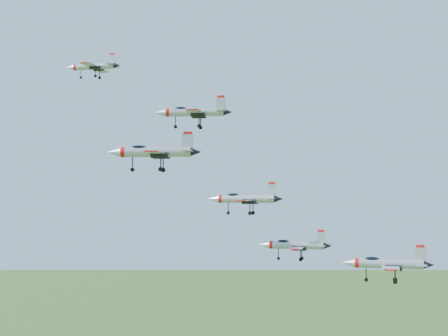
# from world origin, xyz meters

# --- Properties ---
(jet_lead) EXTENTS (11.03, 9.07, 2.96)m
(jet_lead) POSITION_xyz_m (-23.87, 9.35, 143.06)
(jet_lead) COLOR #A2A6AE
(jet_left_high) EXTENTS (13.28, 11.14, 3.56)m
(jet_left_high) POSITION_xyz_m (-1.55, 1.36, 132.48)
(jet_left_high) COLOR #A2A6AE
(jet_right_high) EXTENTS (13.78, 11.59, 3.70)m
(jet_right_high) POSITION_xyz_m (-2.74, -14.55, 124.66)
(jet_right_high) COLOR #A2A6AE
(jet_left_low) EXTENTS (13.12, 10.80, 3.51)m
(jet_left_low) POSITION_xyz_m (6.79, 4.36, 117.84)
(jet_left_low) COLOR #A2A6AE
(jet_right_low) EXTENTS (10.62, 8.72, 2.85)m
(jet_right_low) POSITION_xyz_m (16.94, -8.94, 111.18)
(jet_right_low) COLOR #A2A6AE
(jet_trail) EXTENTS (13.91, 11.43, 3.73)m
(jet_trail) POSITION_xyz_m (29.94, 0.22, 107.89)
(jet_trail) COLOR #A2A6AE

